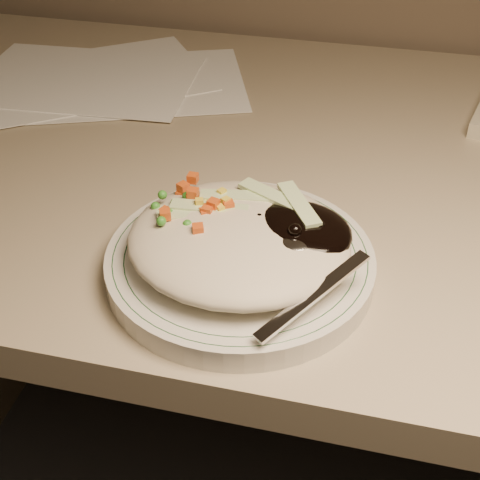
# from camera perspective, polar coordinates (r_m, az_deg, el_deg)

# --- Properties ---
(desk) EXTENTS (1.40, 0.70, 0.74)m
(desk) POSITION_cam_1_polar(r_m,az_deg,el_deg) (0.89, 9.21, -4.61)
(desk) COLOR gray
(desk) RESTS_ON ground
(plate) EXTENTS (0.24, 0.24, 0.02)m
(plate) POSITION_cam_1_polar(r_m,az_deg,el_deg) (0.59, -0.00, -2.00)
(plate) COLOR silver
(plate) RESTS_ON desk
(plate_rim) EXTENTS (0.22, 0.22, 0.00)m
(plate_rim) POSITION_cam_1_polar(r_m,az_deg,el_deg) (0.59, -0.00, -1.24)
(plate_rim) COLOR #144723
(plate_rim) RESTS_ON plate
(meal) EXTENTS (0.21, 0.19, 0.05)m
(meal) POSITION_cam_1_polar(r_m,az_deg,el_deg) (0.57, 0.39, 0.35)
(meal) COLOR beige
(meal) RESTS_ON plate
(papers) EXTENTS (0.44, 0.35, 0.00)m
(papers) POSITION_cam_1_polar(r_m,az_deg,el_deg) (0.97, -12.20, 13.17)
(papers) COLOR white
(papers) RESTS_ON desk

